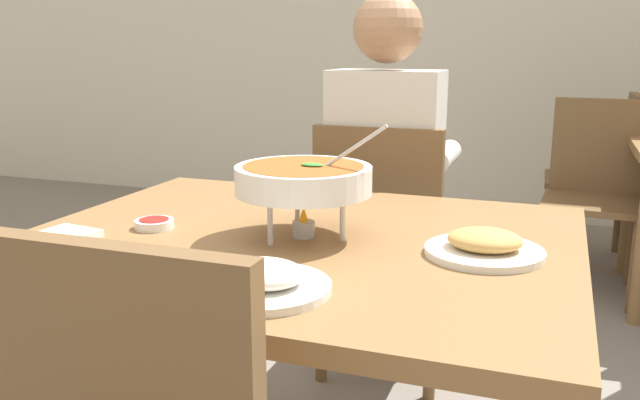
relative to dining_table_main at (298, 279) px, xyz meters
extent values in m
cube|color=brown|center=(0.00, 0.00, 0.08)|extent=(1.22, 1.00, 0.04)
cylinder|color=brown|center=(-0.55, 0.44, -0.29)|extent=(0.07, 0.07, 0.69)
cylinder|color=brown|center=(0.55, 0.44, -0.29)|extent=(0.07, 0.07, 0.69)
cube|color=brown|center=(0.00, 0.88, -0.20)|extent=(0.44, 0.44, 0.03)
cube|color=brown|center=(0.00, 0.68, 0.04)|extent=(0.42, 0.04, 0.45)
cylinder|color=brown|center=(0.19, 1.07, -0.42)|extent=(0.04, 0.04, 0.42)
cylinder|color=brown|center=(-0.19, 1.07, -0.42)|extent=(0.04, 0.04, 0.42)
cylinder|color=brown|center=(0.19, 0.69, -0.42)|extent=(0.04, 0.04, 0.42)
cylinder|color=brown|center=(-0.19, 0.69, -0.42)|extent=(0.04, 0.04, 0.42)
cylinder|color=#2D2D38|center=(0.10, 0.90, -0.41)|extent=(0.10, 0.10, 0.45)
cylinder|color=#2D2D38|center=(-0.10, 0.90, -0.41)|extent=(0.10, 0.10, 0.45)
cube|color=#2D2D38|center=(0.00, 0.86, -0.12)|extent=(0.32, 0.32, 0.12)
cube|color=beige|center=(0.00, 0.78, 0.19)|extent=(0.36, 0.20, 0.50)
sphere|color=#A57756|center=(0.00, 0.78, 0.57)|extent=(0.22, 0.22, 0.22)
cylinder|color=beige|center=(0.16, 0.98, 0.14)|extent=(0.08, 0.28, 0.08)
cylinder|color=beige|center=(-0.16, 0.98, 0.14)|extent=(0.08, 0.28, 0.08)
cylinder|color=silver|center=(0.11, 0.00, 0.15)|extent=(0.01, 0.01, 0.10)
cylinder|color=silver|center=(-0.03, 0.08, 0.15)|extent=(0.01, 0.01, 0.10)
cylinder|color=silver|center=(-0.03, -0.08, 0.15)|extent=(0.01, 0.01, 0.10)
torus|color=silver|center=(0.02, 0.00, 0.20)|extent=(0.21, 0.21, 0.01)
cylinder|color=#B2B2B7|center=(0.02, 0.00, 0.12)|extent=(0.05, 0.05, 0.04)
cone|color=orange|center=(0.02, 0.00, 0.15)|extent=(0.02, 0.02, 0.04)
cylinder|color=white|center=(0.02, 0.00, 0.23)|extent=(0.30, 0.30, 0.06)
cylinder|color=#994C1E|center=(0.02, 0.00, 0.26)|extent=(0.26, 0.26, 0.01)
ellipsoid|color=#388433|center=(0.04, 0.00, 0.26)|extent=(0.05, 0.03, 0.01)
cylinder|color=silver|center=(0.11, 0.02, 0.29)|extent=(0.18, 0.01, 0.13)
cylinder|color=white|center=(0.07, -0.34, 0.11)|extent=(0.24, 0.24, 0.01)
ellipsoid|color=white|center=(0.07, -0.34, 0.13)|extent=(0.15, 0.13, 0.04)
cylinder|color=white|center=(0.41, 0.00, 0.11)|extent=(0.24, 0.24, 0.01)
ellipsoid|color=tan|center=(0.41, 0.00, 0.13)|extent=(0.15, 0.13, 0.04)
cylinder|color=white|center=(-0.34, -0.05, 0.11)|extent=(0.09, 0.09, 0.02)
cylinder|color=maroon|center=(-0.34, -0.05, 0.12)|extent=(0.07, 0.07, 0.01)
cube|color=white|center=(-0.47, -0.18, 0.11)|extent=(0.13, 0.10, 0.02)
cube|color=silver|center=(-0.49, -0.23, 0.10)|extent=(0.07, 0.16, 0.01)
cube|color=silver|center=(-0.44, -0.23, 0.10)|extent=(0.02, 0.17, 0.01)
cylinder|color=brown|center=(0.90, 2.28, -0.29)|extent=(0.07, 0.07, 0.69)
cube|color=brown|center=(0.69, 2.46, -0.20)|extent=(0.45, 0.45, 0.03)
cube|color=brown|center=(0.89, 2.47, 0.04)|extent=(0.05, 0.42, 0.45)
cylinder|color=brown|center=(0.50, 2.65, -0.42)|extent=(0.04, 0.04, 0.42)
cylinder|color=brown|center=(0.51, 2.27, -0.42)|extent=(0.04, 0.04, 0.42)
cylinder|color=brown|center=(0.88, 2.66, -0.42)|extent=(0.04, 0.04, 0.42)
cylinder|color=brown|center=(0.89, 2.28, -0.42)|extent=(0.04, 0.04, 0.42)
cube|color=brown|center=(0.70, 1.91, -0.20)|extent=(0.46, 0.46, 0.03)
cube|color=brown|center=(0.71, 2.11, 0.04)|extent=(0.42, 0.06, 0.45)
cylinder|color=brown|center=(0.50, 1.73, -0.42)|extent=(0.04, 0.04, 0.42)
cylinder|color=brown|center=(0.88, 1.71, -0.42)|extent=(0.04, 0.04, 0.42)
cylinder|color=brown|center=(0.52, 2.11, -0.42)|extent=(0.04, 0.04, 0.42)
cylinder|color=brown|center=(0.90, 2.09, -0.42)|extent=(0.04, 0.04, 0.42)
camera|label=1|loc=(0.53, -1.33, 0.52)|focal=37.50mm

